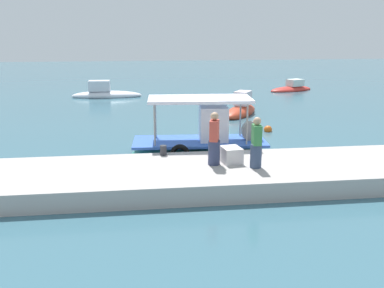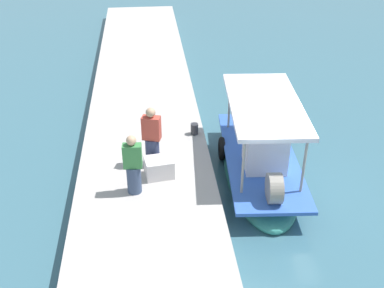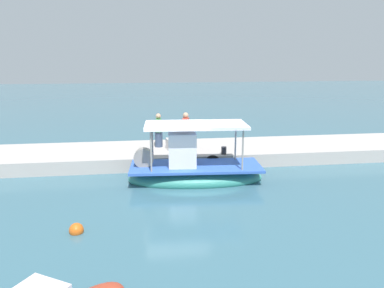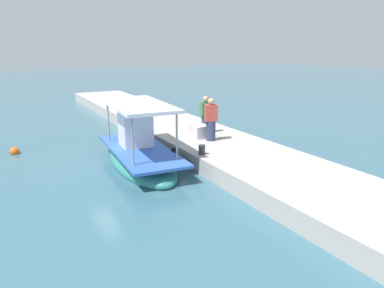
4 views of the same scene
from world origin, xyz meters
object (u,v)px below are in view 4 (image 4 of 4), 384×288
Objects in this scene: marker_buoy at (15,152)px; main_fishing_boat at (140,154)px; fisherman_near_bollard at (211,121)px; fisherman_by_crate at (206,116)px; cargo_crate at (200,132)px; mooring_bollard at (202,150)px.

main_fishing_boat is at bearing -134.38° from marker_buoy.
fisherman_by_crate is at bearing -21.83° from fisherman_near_bollard.
cargo_crate is at bearing 134.66° from fisherman_by_crate.
marker_buoy is at bearing 63.79° from cargo_crate.
main_fishing_boat is 3.96m from fisherman_by_crate.
main_fishing_boat reaches higher than fisherman_by_crate.
main_fishing_boat is at bearing 108.45° from fisherman_by_crate.
fisherman_by_crate reaches higher than mooring_bollard.
fisherman_near_bollard is at bearing 158.17° from fisherman_by_crate.
cargo_crate is (0.55, -2.98, 0.42)m from main_fishing_boat.
fisherman_by_crate reaches higher than marker_buoy.
mooring_bollard is 0.84× the size of marker_buoy.
fisherman_near_bollard reaches higher than marker_buoy.
main_fishing_boat is 13.44× the size of marker_buoy.
mooring_bollard is 0.47× the size of cargo_crate.
fisherman_near_bollard reaches higher than cargo_crate.
fisherman_near_bollard is at bearing -165.84° from cargo_crate.
fisherman_by_crate is 3.51m from mooring_bollard.
fisherman_near_bollard is 1.40m from fisherman_by_crate.
cargo_crate is at bearing -116.21° from marker_buoy.
fisherman_by_crate is at bearing -71.55° from main_fishing_boat.
main_fishing_boat is 3.28m from fisherman_near_bollard.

